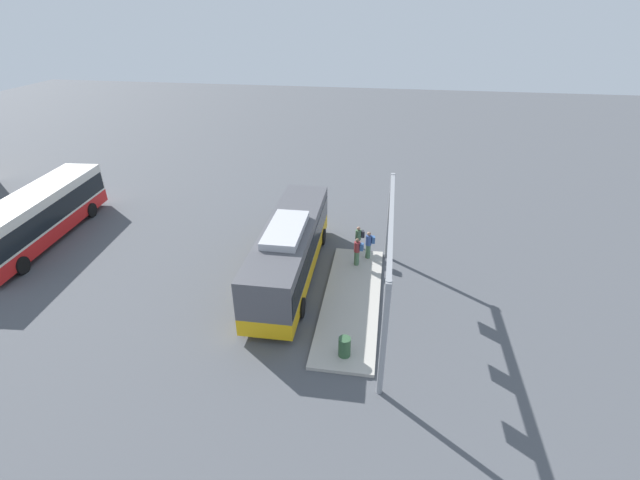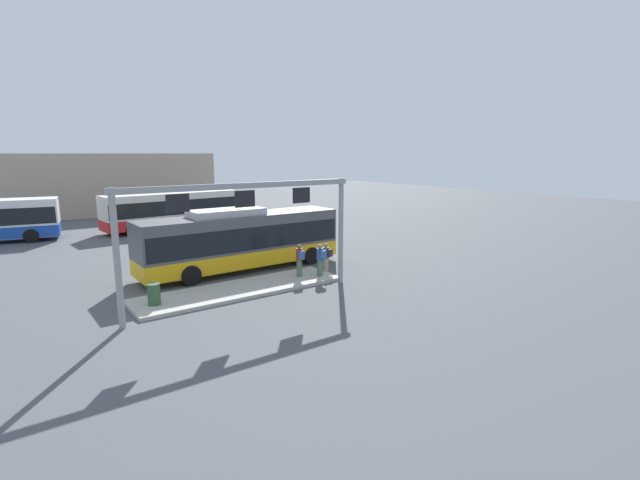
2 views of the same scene
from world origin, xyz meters
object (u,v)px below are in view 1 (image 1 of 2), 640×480
(bus_background_left, at_px, (38,214))
(person_waiting_mid, at_px, (369,244))
(person_boarding, at_px, (359,238))
(person_waiting_near, at_px, (358,251))
(trash_bin, at_px, (344,347))
(bus_main, at_px, (290,247))

(bus_background_left, height_order, person_waiting_mid, bus_background_left)
(person_boarding, bearing_deg, person_waiting_near, 76.16)
(bus_background_left, xyz_separation_m, person_waiting_mid, (0.71, -20.36, -0.73))
(person_boarding, xyz_separation_m, trash_bin, (-9.13, -0.16, -0.28))
(bus_main, height_order, person_boarding, bus_main)
(person_boarding, relative_size, person_waiting_mid, 1.00)
(person_boarding, relative_size, trash_bin, 1.86)
(bus_background_left, relative_size, trash_bin, 12.76)
(person_boarding, distance_m, person_waiting_near, 1.79)
(bus_main, xyz_separation_m, bus_background_left, (1.64, 16.27, -0.03))
(bus_main, bearing_deg, person_waiting_mid, -60.76)
(bus_background_left, bearing_deg, person_waiting_mid, 86.99)
(bus_main, xyz_separation_m, trash_bin, (-5.89, -3.60, -1.20))
(person_boarding, bearing_deg, bus_background_left, -11.63)
(bus_main, distance_m, person_waiting_near, 3.88)
(bus_main, bearing_deg, person_waiting_near, -67.97)
(person_boarding, bearing_deg, trash_bin, 74.76)
(bus_main, relative_size, person_waiting_near, 6.79)
(bus_background_left, relative_size, person_boarding, 6.88)
(bus_background_left, distance_m, person_waiting_mid, 20.38)
(person_boarding, distance_m, trash_bin, 9.14)
(person_waiting_mid, bearing_deg, bus_main, 21.56)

